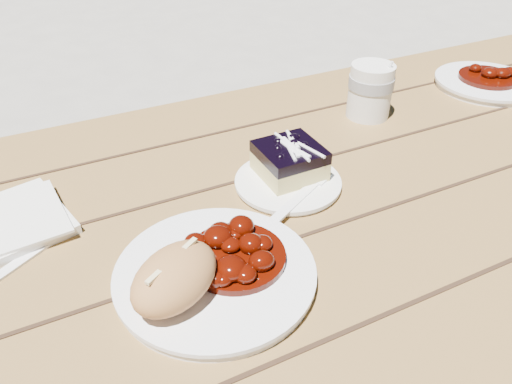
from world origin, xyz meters
name	(u,v)px	position (x,y,z in m)	size (l,w,h in m)	color
picnic_table	(331,261)	(0.00, 0.00, 0.59)	(2.00, 1.55, 0.75)	brown
main_plate	(215,275)	(-0.25, -0.10, 0.76)	(0.24, 0.24, 0.02)	white
goulash_stew	(236,247)	(-0.22, -0.10, 0.79)	(0.12, 0.12, 0.04)	#3F0902
bread_roll	(175,278)	(-0.31, -0.12, 0.80)	(0.12, 0.08, 0.06)	#AE7843
dessert_plate	(288,183)	(-0.07, 0.03, 0.76)	(0.16, 0.16, 0.01)	white
blueberry_cake	(289,160)	(-0.06, 0.05, 0.79)	(0.09, 0.09, 0.05)	#D3C373
fork_dessert	(295,201)	(-0.09, -0.02, 0.76)	(0.03, 0.16, 0.01)	white
coffee_cup	(370,91)	(0.18, 0.18, 0.80)	(0.08, 0.08, 0.10)	white
napkin_stack	(7,224)	(-0.47, 0.12, 0.76)	(0.15, 0.15, 0.01)	white
fork_table	(22,260)	(-0.46, 0.04, 0.75)	(0.03, 0.16, 0.01)	white
second_plate	(486,83)	(0.50, 0.17, 0.76)	(0.21, 0.21, 0.02)	white
second_stew	(490,71)	(0.50, 0.17, 0.79)	(0.12, 0.12, 0.04)	#3F0902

